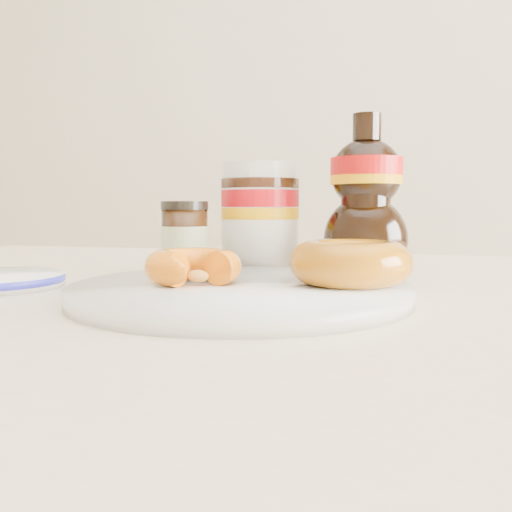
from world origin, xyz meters
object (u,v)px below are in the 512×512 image
(dining_table, at_px, (277,366))
(donut_whole, at_px, (350,262))
(dark_jar, at_px, (185,240))
(plate, at_px, (240,291))
(nutella_jar, at_px, (260,214))
(syrup_bottle, at_px, (366,197))
(donut_bitten, at_px, (193,267))

(dining_table, bearing_deg, donut_whole, -38.76)
(donut_whole, bearing_deg, dark_jar, 150.49)
(dining_table, relative_size, dark_jar, 15.83)
(plate, relative_size, nutella_jar, 2.22)
(syrup_bottle, xyz_separation_m, dark_jar, (-0.20, -0.04, -0.05))
(plate, bearing_deg, donut_bitten, -165.58)
(donut_whole, bearing_deg, plate, -165.17)
(dining_table, xyz_separation_m, donut_bitten, (-0.05, -0.10, 0.11))
(donut_whole, distance_m, nutella_jar, 0.22)
(dining_table, bearing_deg, donut_bitten, -116.98)
(nutella_jar, relative_size, syrup_bottle, 0.73)
(plate, relative_size, donut_whole, 2.80)
(dining_table, bearing_deg, nutella_jar, 114.60)
(nutella_jar, bearing_deg, donut_bitten, -90.56)
(dining_table, height_order, donut_whole, donut_whole)
(dining_table, xyz_separation_m, nutella_jar, (-0.05, 0.11, 0.16))
(donut_whole, xyz_separation_m, nutella_jar, (-0.13, 0.17, 0.04))
(donut_bitten, bearing_deg, dark_jar, 131.93)
(nutella_jar, bearing_deg, dark_jar, -143.18)
(donut_bitten, relative_size, syrup_bottle, 0.46)
(donut_bitten, bearing_deg, dining_table, 79.17)
(donut_bitten, relative_size, donut_whole, 0.80)
(plate, height_order, syrup_bottle, syrup_bottle)
(dining_table, relative_size, donut_bitten, 16.38)
(donut_bitten, xyz_separation_m, donut_whole, (0.13, 0.03, 0.00))
(nutella_jar, xyz_separation_m, syrup_bottle, (0.13, -0.02, 0.02))
(plate, bearing_deg, dark_jar, 128.66)
(nutella_jar, height_order, dark_jar, nutella_jar)
(plate, distance_m, donut_whole, 0.10)
(plate, bearing_deg, nutella_jar, 100.84)
(syrup_bottle, height_order, dark_jar, syrup_bottle)
(plate, height_order, donut_bitten, donut_bitten)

